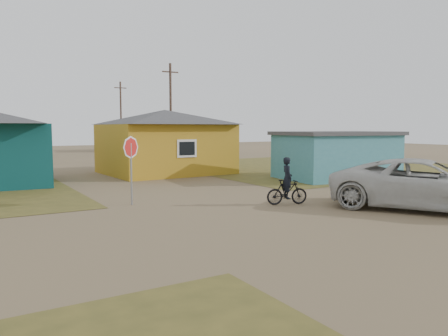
# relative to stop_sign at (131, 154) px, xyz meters

# --- Properties ---
(ground) EXTENTS (120.00, 120.00, 0.00)m
(ground) POSITION_rel_stop_sign_xyz_m (3.06, -4.27, -1.84)
(ground) COLOR brown
(grass_ne) EXTENTS (20.00, 18.00, 0.00)m
(grass_ne) POSITION_rel_stop_sign_xyz_m (17.06, 8.73, -1.84)
(grass_ne) COLOR brown
(grass_ne) RESTS_ON ground
(house_yellow) EXTENTS (7.72, 6.76, 3.90)m
(house_yellow) POSITION_rel_stop_sign_xyz_m (5.56, 9.73, 0.16)
(house_yellow) COLOR #B4841B
(house_yellow) RESTS_ON ground
(shed_turquoise) EXTENTS (6.71, 4.93, 2.60)m
(shed_turquoise) POSITION_rel_stop_sign_xyz_m (12.56, 2.23, -0.53)
(shed_turquoise) COLOR teal
(shed_turquoise) RESTS_ON ground
(house_beige_east) EXTENTS (6.95, 6.05, 3.60)m
(house_beige_east) POSITION_rel_stop_sign_xyz_m (13.06, 35.73, 0.01)
(house_beige_east) COLOR gray
(house_beige_east) RESTS_ON ground
(utility_pole_near) EXTENTS (1.40, 0.20, 8.00)m
(utility_pole_near) POSITION_rel_stop_sign_xyz_m (9.56, 17.73, 2.29)
(utility_pole_near) COLOR #4D382E
(utility_pole_near) RESTS_ON ground
(utility_pole_far) EXTENTS (1.40, 0.20, 8.00)m
(utility_pole_far) POSITION_rel_stop_sign_xyz_m (10.56, 33.73, 2.29)
(utility_pole_far) COLOR #4D382E
(utility_pole_far) RESTS_ON ground
(stop_sign) EXTENTS (0.82, 0.17, 2.51)m
(stop_sign) POSITION_rel_stop_sign_xyz_m (0.00, 0.00, 0.00)
(stop_sign) COLOR gray
(stop_sign) RESTS_ON ground
(cyclist) EXTENTS (1.60, 0.90, 1.75)m
(cyclist) POSITION_rel_stop_sign_xyz_m (4.88, -2.90, -1.21)
(cyclist) COLOR black
(cyclist) RESTS_ON ground
(vehicle) EXTENTS (5.68, 6.87, 1.74)m
(vehicle) POSITION_rel_stop_sign_xyz_m (8.33, -6.12, -0.97)
(vehicle) COLOR beige
(vehicle) RESTS_ON ground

